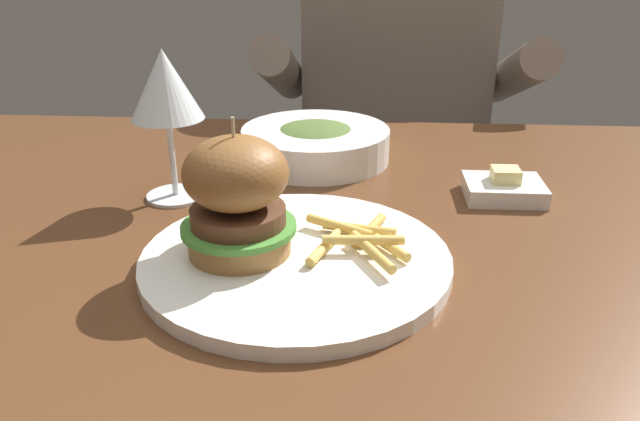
% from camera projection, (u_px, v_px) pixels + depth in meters
% --- Properties ---
extents(dining_table, '(1.49, 0.83, 0.74)m').
position_uv_depth(dining_table, '(395.00, 304.00, 0.67)').
color(dining_table, '#56331C').
rests_on(dining_table, ground).
extents(main_plate, '(0.28, 0.28, 0.01)m').
position_uv_depth(main_plate, '(296.00, 260.00, 0.57)').
color(main_plate, white).
rests_on(main_plate, dining_table).
extents(burger_sandwich, '(0.10, 0.10, 0.13)m').
position_uv_depth(burger_sandwich, '(237.00, 196.00, 0.55)').
color(burger_sandwich, '#9E6B38').
rests_on(burger_sandwich, main_plate).
extents(fries_pile, '(0.10, 0.12, 0.02)m').
position_uv_depth(fries_pile, '(358.00, 238.00, 0.58)').
color(fries_pile, gold).
rests_on(fries_pile, main_plate).
extents(wine_glass, '(0.08, 0.08, 0.17)m').
position_uv_depth(wine_glass, '(165.00, 89.00, 0.67)').
color(wine_glass, silver).
rests_on(wine_glass, dining_table).
extents(butter_dish, '(0.09, 0.07, 0.04)m').
position_uv_depth(butter_dish, '(504.00, 188.00, 0.72)').
color(butter_dish, white).
rests_on(butter_dish, dining_table).
extents(soup_bowl, '(0.20, 0.20, 0.05)m').
position_uv_depth(soup_bowl, '(315.00, 143.00, 0.83)').
color(soup_bowl, white).
rests_on(soup_bowl, dining_table).
extents(diner_person, '(0.51, 0.36, 1.18)m').
position_uv_depth(diner_person, '(391.00, 166.00, 1.34)').
color(diner_person, '#282833').
rests_on(diner_person, ground).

